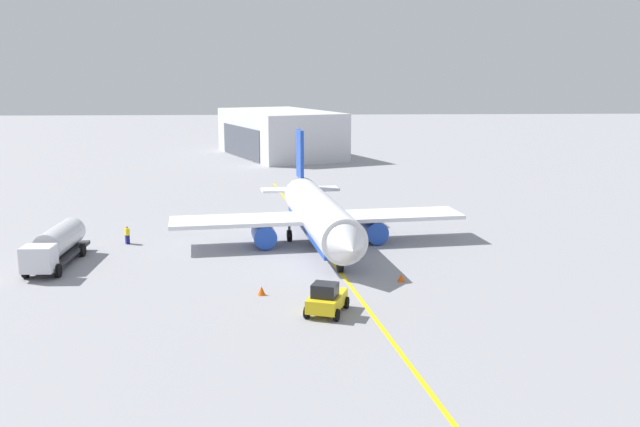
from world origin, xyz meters
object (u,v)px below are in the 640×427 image
(airplane, at_px, (319,216))
(refueling_worker, at_px, (127,235))
(safety_cone_nose, at_px, (401,277))
(safety_cone_wingtip, at_px, (262,291))
(fuel_tanker, at_px, (56,245))
(pushback_tug, at_px, (326,299))

(airplane, distance_m, refueling_worker, 18.08)
(refueling_worker, distance_m, safety_cone_nose, 27.15)
(safety_cone_nose, height_order, safety_cone_wingtip, safety_cone_wingtip)
(airplane, relative_size, refueling_worker, 16.72)
(safety_cone_nose, bearing_deg, refueling_worker, -119.17)
(fuel_tanker, relative_size, refueling_worker, 6.02)
(safety_cone_nose, bearing_deg, pushback_tug, -41.66)
(airplane, height_order, safety_cone_nose, airplane)
(fuel_tanker, bearing_deg, refueling_worker, 149.45)
(airplane, bearing_deg, safety_cone_nose, 25.02)
(safety_cone_nose, bearing_deg, fuel_tanker, -102.22)
(safety_cone_wingtip, bearing_deg, refueling_worker, -140.80)
(pushback_tug, distance_m, refueling_worker, 26.72)
(fuel_tanker, xyz_separation_m, refueling_worker, (-7.18, 4.24, -0.90))
(pushback_tug, xyz_separation_m, safety_cone_nose, (-6.95, 6.18, -0.68))
(pushback_tug, relative_size, refueling_worker, 2.37)
(pushback_tug, height_order, refueling_worker, pushback_tug)
(safety_cone_nose, distance_m, safety_cone_wingtip, 11.00)
(fuel_tanker, height_order, refueling_worker, fuel_tanker)
(fuel_tanker, distance_m, pushback_tug, 25.35)
(fuel_tanker, distance_m, refueling_worker, 8.38)
(airplane, height_order, fuel_tanker, airplane)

